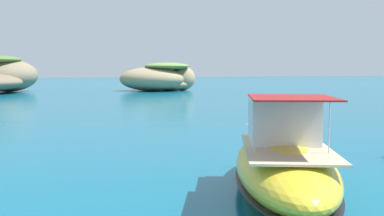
{
  "coord_description": "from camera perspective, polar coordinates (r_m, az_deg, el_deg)",
  "views": [
    {
      "loc": [
        -6.21,
        -5.14,
        3.72
      ],
      "look_at": [
        2.49,
        21.69,
        1.44
      ],
      "focal_mm": 46.0,
      "sensor_mm": 36.0,
      "label": 1
    }
  ],
  "objects": [
    {
      "name": "islet_small",
      "position": [
        81.9,
        -3.78,
        3.33
      ],
      "size": [
        15.31,
        13.86,
        4.64
      ],
      "color": "#756651",
      "rests_on": "ground"
    },
    {
      "name": "motorboat_yellow",
      "position": [
        15.05,
        10.54,
        -6.09
      ],
      "size": [
        6.15,
        9.87,
        2.97
      ],
      "color": "yellow",
      "rests_on": "ground"
    }
  ]
}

